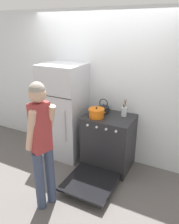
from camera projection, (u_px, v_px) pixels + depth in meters
The scene contains 8 objects.
ground_plane at pixel (100, 152), 4.22m from camera, with size 14.00×14.00×0.00m, color #5B5654.
wall_back at pixel (102, 88), 3.78m from camera, with size 10.00×0.06×2.55m.
refrigerator at pixel (64, 112), 3.89m from camera, with size 0.71×0.65×1.69m.
stove_range at pixel (108, 143), 3.64m from camera, with size 0.78×1.35×0.92m.
dutch_oven_pot at pixel (96, 113), 3.45m from camera, with size 0.29×0.25×0.17m.
tea_kettle at pixel (104, 108), 3.65m from camera, with size 0.25×0.20×0.24m.
utensil_jar at pixel (124, 111), 3.50m from camera, with size 0.09×0.09×0.28m.
person at pixel (42, 141), 2.65m from camera, with size 0.35×0.40×1.71m.
Camera 1 is at (1.49, -3.33, 2.27)m, focal length 35.00 mm.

